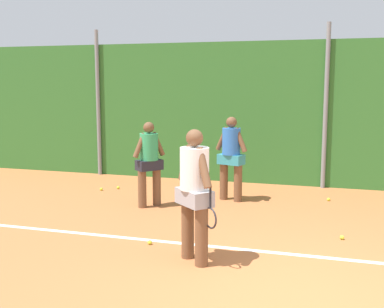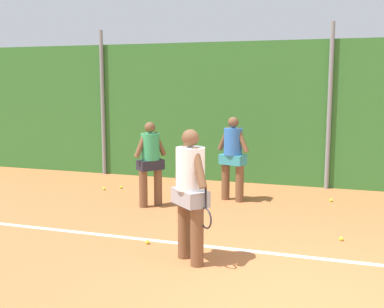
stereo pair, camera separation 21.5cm
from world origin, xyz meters
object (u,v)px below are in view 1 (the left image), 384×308
object	(u,v)px
player_midcourt	(149,159)
player_backcourt_far	(231,154)
tennis_ball_1	(118,188)
player_foreground_near	(195,189)
tennis_ball_8	(342,237)
tennis_ball_6	(150,242)
tennis_ball_0	(101,189)
tennis_ball_9	(329,199)
tennis_ball_2	(187,197)

from	to	relation	value
player_midcourt	player_backcourt_far	size ratio (longest dim) A/B	0.96
player_backcourt_far	tennis_ball_1	xyz separation A→B (m)	(-2.67, 0.30, -0.93)
player_foreground_near	tennis_ball_8	xyz separation A→B (m)	(1.92, 1.53, -0.97)
tennis_ball_6	player_midcourt	bearing A→B (deg)	111.68
tennis_ball_0	player_midcourt	bearing A→B (deg)	-32.03
tennis_ball_0	tennis_ball_9	distance (m)	4.91
player_midcourt	tennis_ball_9	xyz separation A→B (m)	(3.34, 1.44, -0.89)
player_foreground_near	player_midcourt	distance (m)	3.07
player_backcourt_far	tennis_ball_0	distance (m)	3.10
player_foreground_near	tennis_ball_2	xyz separation A→B (m)	(-1.17, 3.38, -0.97)
player_backcourt_far	tennis_ball_8	distance (m)	3.07
player_foreground_near	tennis_ball_2	size ratio (longest dim) A/B	27.20
player_midcourt	player_backcourt_far	world-z (taller)	player_backcourt_far
tennis_ball_1	tennis_ball_2	xyz separation A→B (m)	(1.76, -0.42, 0.00)
tennis_ball_1	tennis_ball_2	world-z (taller)	same
tennis_ball_1	tennis_ball_8	world-z (taller)	same
tennis_ball_0	tennis_ball_6	bearing A→B (deg)	-52.18
tennis_ball_0	tennis_ball_8	bearing A→B (deg)	-21.31
player_midcourt	tennis_ball_9	world-z (taller)	player_midcourt
player_backcourt_far	tennis_ball_8	bearing A→B (deg)	155.95
tennis_ball_1	tennis_ball_9	world-z (taller)	same
player_backcourt_far	tennis_ball_6	xyz separation A→B (m)	(-0.58, -3.03, -0.93)
player_foreground_near	tennis_ball_2	distance (m)	3.70
player_midcourt	tennis_ball_6	world-z (taller)	player_midcourt
player_foreground_near	player_midcourt	xyz separation A→B (m)	(-1.67, 2.57, -0.08)
player_foreground_near	player_backcourt_far	distance (m)	3.50
player_foreground_near	tennis_ball_1	distance (m)	4.89
player_midcourt	tennis_ball_8	size ratio (longest dim) A/B	24.99
player_backcourt_far	tennis_ball_2	xyz separation A→B (m)	(-0.91, -0.12, -0.93)
tennis_ball_2	tennis_ball_6	world-z (taller)	same
player_backcourt_far	tennis_ball_8	xyz separation A→B (m)	(2.18, -1.96, -0.93)
player_backcourt_far	tennis_ball_2	distance (m)	1.31
player_foreground_near	tennis_ball_1	world-z (taller)	player_foreground_near
tennis_ball_8	tennis_ball_9	xyz separation A→B (m)	(-0.25, 2.48, 0.00)
player_midcourt	tennis_ball_8	xyz separation A→B (m)	(3.59, -1.03, -0.89)
tennis_ball_0	tennis_ball_2	world-z (taller)	same
tennis_ball_6	tennis_ball_0	bearing A→B (deg)	127.82
player_foreground_near	player_midcourt	world-z (taller)	player_foreground_near
tennis_ball_8	tennis_ball_1	bearing A→B (deg)	154.96
player_midcourt	tennis_ball_8	bearing A→B (deg)	-66.62
tennis_ball_2	tennis_ball_9	size ratio (longest dim) A/B	1.00
player_backcourt_far	tennis_ball_6	size ratio (longest dim) A/B	25.98
tennis_ball_9	tennis_ball_2	bearing A→B (deg)	-167.34
tennis_ball_2	tennis_ball_9	xyz separation A→B (m)	(2.84, 0.64, 0.00)
player_foreground_near	player_midcourt	bearing A→B (deg)	164.77
tennis_ball_0	tennis_ball_1	size ratio (longest dim) A/B	1.00
tennis_ball_0	tennis_ball_1	world-z (taller)	same
tennis_ball_8	player_midcourt	bearing A→B (deg)	163.91
tennis_ball_1	tennis_ball_6	distance (m)	3.93
player_backcourt_far	tennis_ball_1	distance (m)	2.84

